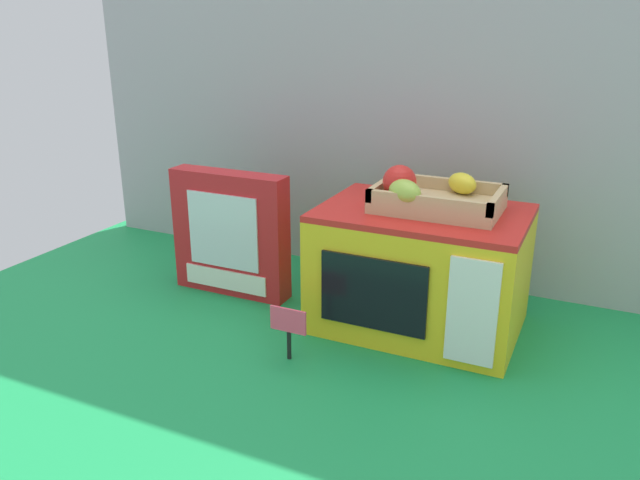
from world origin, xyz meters
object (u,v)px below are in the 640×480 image
(toy_microwave, at_px, (420,269))
(cookie_set_box, at_px, (230,234))
(price_sign, at_px, (288,326))
(food_groups_crate, at_px, (430,196))

(toy_microwave, distance_m, cookie_set_box, 0.42)
(cookie_set_box, bearing_deg, price_sign, -39.88)
(toy_microwave, relative_size, price_sign, 3.86)
(toy_microwave, xyz_separation_m, cookie_set_box, (-0.42, -0.02, 0.02))
(food_groups_crate, relative_size, price_sign, 2.30)
(food_groups_crate, distance_m, price_sign, 0.36)
(food_groups_crate, bearing_deg, cookie_set_box, -177.19)
(toy_microwave, bearing_deg, food_groups_crate, 23.89)
(food_groups_crate, distance_m, cookie_set_box, 0.45)
(price_sign, bearing_deg, toy_microwave, 53.38)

